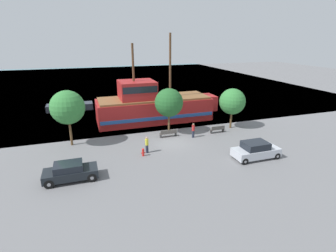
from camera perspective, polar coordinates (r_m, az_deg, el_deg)
ground_plane at (r=28.08m, az=0.97°, el=-3.59°), size 160.00×160.00×0.00m
water_surface at (r=69.86m, az=-11.27°, el=9.53°), size 80.00×80.00×0.00m
pirate_ship at (r=35.10m, az=-3.32°, el=4.39°), size 16.29×5.22×11.25m
moored_boat_dockside at (r=43.35m, az=-20.68°, el=4.12°), size 6.77×2.19×1.68m
moored_boat_outer at (r=46.11m, az=4.13°, el=5.98°), size 6.55×2.34×1.46m
parked_car_curb_front at (r=22.05m, az=-20.52°, el=-9.30°), size 4.07×1.83×1.45m
parked_car_curb_mid at (r=25.56m, az=18.55°, el=-5.04°), size 4.31×1.93×1.61m
fire_hydrant at (r=24.94m, az=-5.43°, el=-5.62°), size 0.42×0.25×0.76m
bench_promenade_east at (r=31.30m, az=10.74°, el=-0.70°), size 1.70×0.45×0.85m
bench_promenade_west at (r=29.44m, az=0.09°, el=-1.58°), size 1.92×0.45×0.85m
pedestrian_walking_near at (r=25.42m, az=-4.62°, el=-4.08°), size 0.32×0.32×1.64m
pedestrian_walking_far at (r=29.33m, az=5.52°, el=-0.96°), size 0.32×0.32×1.64m
tree_row_east at (r=28.01m, az=-21.04°, el=3.78°), size 3.41×3.41×5.75m
tree_row_mideast at (r=29.57m, az=0.20°, el=5.10°), size 3.22×3.22×5.32m
tree_row_midwest at (r=32.63m, az=13.83°, el=5.19°), size 3.13×3.13×4.91m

